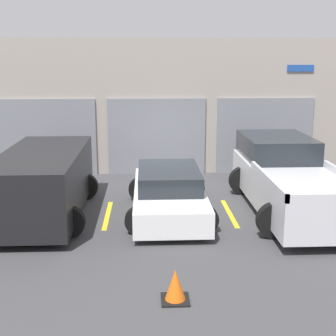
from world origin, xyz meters
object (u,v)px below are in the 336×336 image
(pickup_truck, at_px, (288,178))
(sedan_side, at_px, (43,182))
(sedan_white, at_px, (169,193))
(traffic_cone, at_px, (175,286))

(pickup_truck, xyz_separation_m, sedan_side, (-6.27, -0.30, 0.07))
(pickup_truck, relative_size, sedan_white, 1.32)
(pickup_truck, distance_m, sedan_white, 3.16)
(sedan_white, bearing_deg, traffic_cone, -91.47)
(pickup_truck, distance_m, traffic_cone, 5.73)
(sedan_side, xyz_separation_m, traffic_cone, (3.02, -4.38, -0.65))
(sedan_side, relative_size, traffic_cone, 8.56)
(pickup_truck, height_order, sedan_white, pickup_truck)
(sedan_white, height_order, traffic_cone, sedan_white)
(pickup_truck, height_order, traffic_cone, pickup_truck)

